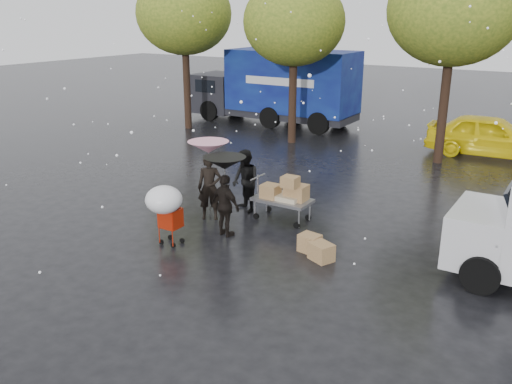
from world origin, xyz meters
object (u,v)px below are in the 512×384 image
Objects in this scene: shopping_cart at (165,203)px; yellow_taxi at (490,136)px; person_pink at (210,187)px; vendor_cart at (285,194)px; person_black at (226,206)px; blue_truck at (277,87)px.

yellow_taxi reaches higher than shopping_cart.
person_pink reaches higher than vendor_cart.
vendor_cart is 10.40m from yellow_taxi.
person_black is 12.17m from yellow_taxi.
person_pink is at bearing 96.11° from shopping_cart.
yellow_taxi is at bearing -6.90° from blue_truck.
blue_truck is at bearing 110.34° from shopping_cart.
yellow_taxi reaches higher than person_black.
blue_truck is (-5.97, 12.71, 0.99)m from person_black.
vendor_cart is at bearing -2.94° from person_pink.
shopping_cart is (-0.79, -1.24, 0.30)m from person_black.
person_pink is 0.38× the size of yellow_taxi.
vendor_cart is at bearing 158.28° from yellow_taxi.
blue_truck is (-4.96, 12.00, 0.90)m from person_pink.
shopping_cart is at bearing -117.78° from vendor_cart.
person_black is 0.34× the size of yellow_taxi.
person_pink is 1.97m from shopping_cart.
shopping_cart is at bearing -69.66° from blue_truck.
person_pink is at bearing -23.31° from person_black.
shopping_cart is at bearing 69.39° from person_black.
vendor_cart is 0.18× the size of blue_truck.
person_black is 0.18× the size of blue_truck.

